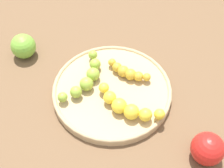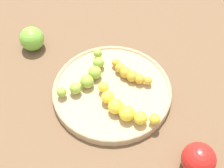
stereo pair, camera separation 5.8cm
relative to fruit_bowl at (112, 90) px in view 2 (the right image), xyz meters
name	(u,v)px [view 2 (the right image)]	position (x,y,z in m)	size (l,w,h in m)	color
ground_plane	(112,93)	(0.00, 0.00, -0.01)	(2.40, 2.40, 0.00)	brown
fruit_bowl	(112,90)	(0.00, 0.00, 0.00)	(0.30, 0.30, 0.02)	tan
banana_spotted	(129,74)	(-0.05, -0.04, 0.02)	(0.10, 0.08, 0.03)	gold
banana_green	(88,75)	(0.06, -0.03, 0.02)	(0.12, 0.15, 0.03)	#8CAD38
banana_yellow	(123,108)	(-0.02, 0.07, 0.03)	(0.14, 0.12, 0.04)	yellow
apple_green	(32,39)	(0.22, -0.17, 0.02)	(0.07, 0.07, 0.07)	#72B238
apple_red	(199,159)	(-0.17, 0.20, 0.02)	(0.07, 0.07, 0.07)	red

